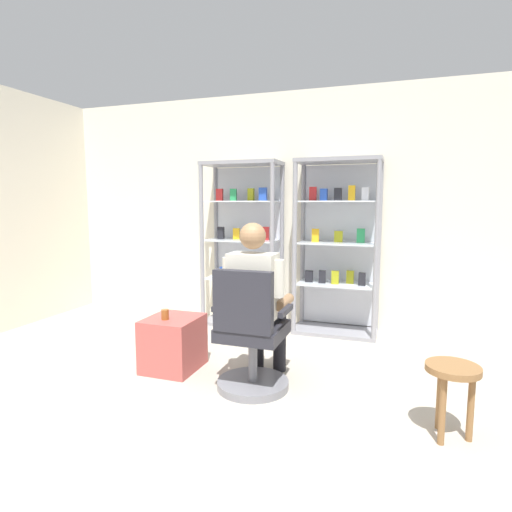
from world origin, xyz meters
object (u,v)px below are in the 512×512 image
at_px(office_chair, 250,341).
at_px(wooden_stool, 452,381).
at_px(display_cabinet_right, 338,246).
at_px(seated_shopkeeper, 257,296).
at_px(display_cabinet_left, 244,243).
at_px(tea_glass, 165,314).
at_px(storage_crate, 173,343).

relative_size(office_chair, wooden_stool, 2.07).
relative_size(display_cabinet_right, seated_shopkeeper, 1.47).
height_order(display_cabinet_right, seated_shopkeeper, display_cabinet_right).
height_order(display_cabinet_left, seated_shopkeeper, display_cabinet_left).
bearing_deg(office_chair, tea_glass, 171.32).
height_order(tea_glass, wooden_stool, tea_glass).
xyz_separation_m(display_cabinet_right, office_chair, (-0.39, -1.75, -0.57)).
relative_size(display_cabinet_right, tea_glass, 21.87).
distance_m(display_cabinet_right, wooden_stool, 2.28).
distance_m(office_chair, storage_crate, 0.82).
bearing_deg(office_chair, seated_shopkeeper, 89.70).
relative_size(seated_shopkeeper, storage_crate, 2.71).
bearing_deg(seated_shopkeeper, tea_glass, -177.21).
relative_size(tea_glass, wooden_stool, 0.19).
bearing_deg(display_cabinet_left, storage_crate, -92.90).
bearing_deg(seated_shopkeeper, storage_crate, 177.49).
distance_m(display_cabinet_left, wooden_stool, 2.93).
bearing_deg(seated_shopkeeper, display_cabinet_left, 113.99).
distance_m(display_cabinet_right, storage_crate, 2.08).
bearing_deg(wooden_stool, office_chair, 171.01).
bearing_deg(display_cabinet_right, tea_glass, -126.59).
xyz_separation_m(display_cabinet_right, storage_crate, (-1.18, -1.55, -0.74)).
bearing_deg(wooden_stool, display_cabinet_right, 116.58).
relative_size(office_chair, seated_shopkeeper, 0.74).
relative_size(display_cabinet_left, office_chair, 1.98).
height_order(office_chair, seated_shopkeeper, seated_shopkeeper).
relative_size(storage_crate, wooden_stool, 1.03).
relative_size(display_cabinet_right, wooden_stool, 4.10).
distance_m(seated_shopkeeper, tea_glass, 0.84).
relative_size(display_cabinet_left, seated_shopkeeper, 1.47).
bearing_deg(office_chair, storage_crate, 165.82).
relative_size(storage_crate, tea_glass, 5.48).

